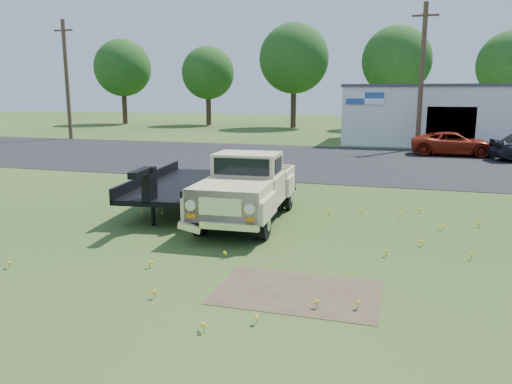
# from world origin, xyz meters

# --- Properties ---
(ground) EXTENTS (140.00, 140.00, 0.00)m
(ground) POSITION_xyz_m (0.00, 0.00, 0.00)
(ground) COLOR #2A4716
(ground) RESTS_ON ground
(asphalt_lot) EXTENTS (90.00, 14.00, 0.02)m
(asphalt_lot) POSITION_xyz_m (0.00, 15.00, 0.00)
(asphalt_lot) COLOR black
(asphalt_lot) RESTS_ON ground
(dirt_patch_a) EXTENTS (3.00, 2.00, 0.01)m
(dirt_patch_a) POSITION_xyz_m (1.50, -3.00, 0.00)
(dirt_patch_a) COLOR #473626
(dirt_patch_a) RESTS_ON ground
(dirt_patch_b) EXTENTS (2.20, 1.60, 0.01)m
(dirt_patch_b) POSITION_xyz_m (-2.00, 3.50, 0.00)
(dirt_patch_b) COLOR #473626
(dirt_patch_b) RESTS_ON ground
(commercial_building) EXTENTS (14.20, 8.20, 4.15)m
(commercial_building) POSITION_xyz_m (6.00, 26.99, 2.10)
(commercial_building) COLOR silver
(commercial_building) RESTS_ON ground
(utility_pole_west) EXTENTS (1.60, 0.30, 9.00)m
(utility_pole_west) POSITION_xyz_m (-22.00, 22.00, 4.60)
(utility_pole_west) COLOR #472E21
(utility_pole_west) RESTS_ON ground
(utility_pole_mid) EXTENTS (1.60, 0.30, 9.00)m
(utility_pole_mid) POSITION_xyz_m (4.00, 22.00, 4.60)
(utility_pole_mid) COLOR #472E21
(utility_pole_mid) RESTS_ON ground
(treeline_a) EXTENTS (6.40, 6.40, 9.52)m
(treeline_a) POSITION_xyz_m (-28.00, 40.00, 6.30)
(treeline_a) COLOR #3A281A
(treeline_a) RESTS_ON ground
(treeline_b) EXTENTS (5.76, 5.76, 8.57)m
(treeline_b) POSITION_xyz_m (-18.00, 41.00, 5.67)
(treeline_b) COLOR #3A281A
(treeline_b) RESTS_ON ground
(treeline_c) EXTENTS (7.04, 7.04, 10.47)m
(treeline_c) POSITION_xyz_m (-8.00, 39.50, 6.93)
(treeline_c) COLOR #3A281A
(treeline_c) RESTS_ON ground
(treeline_d) EXTENTS (6.72, 6.72, 10.00)m
(treeline_d) POSITION_xyz_m (2.00, 40.50, 6.62)
(treeline_d) COLOR #3A281A
(treeline_d) RESTS_ON ground
(treeline_e) EXTENTS (6.08, 6.08, 9.04)m
(treeline_e) POSITION_xyz_m (12.00, 39.00, 5.98)
(treeline_e) COLOR #3A281A
(treeline_e) RESTS_ON ground
(vintage_pickup_truck) EXTENTS (2.37, 5.52, 1.97)m
(vintage_pickup_truck) POSITION_xyz_m (-0.95, 1.66, 0.98)
(vintage_pickup_truck) COLOR beige
(vintage_pickup_truck) RESTS_ON ground
(flatbed_trailer) EXTENTS (2.84, 6.40, 1.69)m
(flatbed_trailer) POSITION_xyz_m (-3.59, 2.77, 0.84)
(flatbed_trailer) COLOR black
(flatbed_trailer) RESTS_ON ground
(red_pickup) EXTENTS (4.80, 2.23, 1.33)m
(red_pickup) POSITION_xyz_m (5.96, 19.37, 0.67)
(red_pickup) COLOR maroon
(red_pickup) RESTS_ON ground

